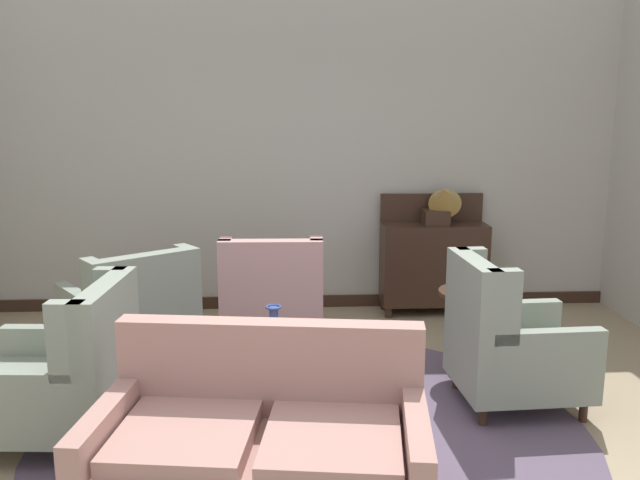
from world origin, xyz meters
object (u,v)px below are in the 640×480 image
at_px(armchair_foreground_right, 507,344).
at_px(armchair_far_left, 273,300).
at_px(gramophone, 442,201).
at_px(settee, 262,446).
at_px(porcelain_vase, 274,338).
at_px(coffee_table, 278,373).
at_px(sideboard, 433,262).
at_px(armchair_back_corner, 63,375).
at_px(side_table, 473,325).
at_px(armchair_near_window, 133,317).

distance_m(armchair_foreground_right, armchair_far_left, 1.99).
xyz_separation_m(armchair_far_left, gramophone, (1.61, 0.83, 0.71)).
bearing_deg(settee, porcelain_vase, 94.18).
xyz_separation_m(coffee_table, sideboard, (1.51, 2.38, 0.13)).
bearing_deg(porcelain_vase, armchair_far_left, 91.36).
xyz_separation_m(armchair_foreground_right, armchair_far_left, (-1.60, 1.18, -0.01)).
xyz_separation_m(settee, armchair_back_corner, (-1.24, 0.89, 0.02)).
xyz_separation_m(armchair_foreground_right, sideboard, (-0.04, 2.10, 0.07)).
relative_size(armchair_foreground_right, sideboard, 0.89).
distance_m(side_table, sideboard, 1.61).
bearing_deg(side_table, gramophone, 86.35).
xyz_separation_m(armchair_foreground_right, armchair_near_window, (-2.69, 0.84, -0.03)).
bearing_deg(coffee_table, side_table, 28.21).
height_order(settee, sideboard, sideboard).
relative_size(armchair_foreground_right, armchair_near_window, 0.87).
distance_m(settee, sideboard, 3.65).
distance_m(coffee_table, gramophone, 2.87).
bearing_deg(armchair_near_window, armchair_back_corner, 45.38).
bearing_deg(gramophone, side_table, -93.65).
bearing_deg(sideboard, armchair_back_corner, -139.53).
distance_m(sideboard, gramophone, 0.63).
relative_size(side_table, sideboard, 0.58).
bearing_deg(settee, armchair_foreground_right, 43.80).
relative_size(armchair_far_left, gramophone, 2.00).
height_order(armchair_near_window, side_table, armchair_near_window).
bearing_deg(side_table, sideboard, 88.22).
relative_size(coffee_table, armchair_foreground_right, 0.74).
bearing_deg(gramophone, armchair_back_corner, -141.06).
bearing_deg(gramophone, coffee_table, -124.06).
height_order(coffee_table, gramophone, gramophone).
height_order(armchair_back_corner, armchair_near_window, armchair_back_corner).
relative_size(armchair_back_corner, side_table, 1.47).
relative_size(porcelain_vase, armchair_back_corner, 0.35).
xyz_separation_m(coffee_table, gramophone, (1.55, 2.30, 0.75)).
bearing_deg(porcelain_vase, sideboard, 57.56).
bearing_deg(coffee_table, armchair_foreground_right, 10.61).
xyz_separation_m(porcelain_vase, armchair_near_window, (-1.12, 1.14, -0.22)).
bearing_deg(settee, gramophone, 70.50).
bearing_deg(sideboard, porcelain_vase, -122.44).
bearing_deg(gramophone, armchair_near_window, -156.51).
height_order(armchair_foreground_right, armchair_near_window, armchair_foreground_right).
xyz_separation_m(coffee_table, armchair_back_corner, (-1.31, -0.02, 0.02)).
relative_size(armchair_back_corner, armchair_near_window, 0.83).
relative_size(coffee_table, armchair_far_left, 0.79).
bearing_deg(sideboard, coffee_table, -122.26).
xyz_separation_m(settee, armchair_far_left, (0.01, 2.37, 0.04)).
distance_m(armchair_near_window, sideboard, 2.94).
height_order(coffee_table, sideboard, sideboard).
height_order(porcelain_vase, armchair_near_window, armchair_near_window).
bearing_deg(armchair_near_window, settee, 81.48).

